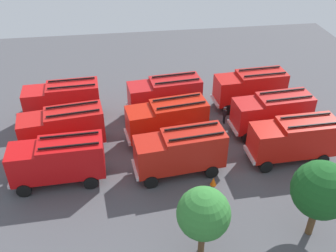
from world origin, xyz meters
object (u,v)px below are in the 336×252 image
at_px(firefighter_1, 164,91).
at_px(tree_1, 204,214).
at_px(fire_truck_6, 294,138).
at_px(firefighter_4, 224,114).
at_px(fire_truck_7, 180,151).
at_px(firefighter_0, 30,99).
at_px(fire_truck_1, 165,94).
at_px(tree_0, 321,190).
at_px(fire_truck_2, 63,100).
at_px(fire_truck_0, 250,87).
at_px(fire_truck_3, 272,112).
at_px(fire_truck_8, 58,160).
at_px(traffic_cone_0, 213,181).
at_px(fire_truck_4, 167,119).
at_px(fire_truck_5, 63,127).
at_px(firefighter_3, 263,108).

height_order(firefighter_1, tree_1, tree_1).
xyz_separation_m(fire_truck_6, firefighter_4, (4.04, -6.19, -1.18)).
xyz_separation_m(fire_truck_7, firefighter_0, (13.49, -12.19, -1.18)).
distance_m(fire_truck_1, firefighter_4, 6.08).
distance_m(tree_0, tree_1, 7.55).
bearing_deg(firefighter_4, fire_truck_6, 120.93).
bearing_deg(fire_truck_2, fire_truck_0, 176.61).
bearing_deg(fire_truck_1, fire_truck_7, 84.09).
xyz_separation_m(fire_truck_3, fire_truck_8, (18.55, 4.25, 0.00)).
bearing_deg(tree_1, fire_truck_2, -60.37).
bearing_deg(fire_truck_6, fire_truck_3, -88.59).
xyz_separation_m(fire_truck_1, traffic_cone_0, (-2.29, 10.93, -1.80)).
relative_size(firefighter_4, traffic_cone_0, 2.43).
xyz_separation_m(fire_truck_4, fire_truck_6, (-9.82, 4.31, 0.00)).
relative_size(firefighter_0, tree_0, 0.30).
bearing_deg(tree_0, fire_truck_5, -35.34).
relative_size(fire_truck_1, fire_truck_3, 1.01).
xyz_separation_m(fire_truck_1, firefighter_1, (-0.25, -2.70, -1.15)).
bearing_deg(firefighter_3, firefighter_4, -102.47).
distance_m(fire_truck_1, firefighter_3, 9.68).
height_order(fire_truck_7, fire_truck_8, same).
distance_m(fire_truck_3, fire_truck_7, 10.23).
xyz_separation_m(firefighter_4, tree_1, (5.37, 14.32, 2.44)).
bearing_deg(fire_truck_2, firefighter_0, -39.33).
xyz_separation_m(fire_truck_2, firefighter_4, (-15.19, 2.96, -1.18)).
relative_size(tree_1, traffic_cone_0, 7.14).
distance_m(fire_truck_0, fire_truck_1, 8.73).
bearing_deg(firefighter_1, fire_truck_6, 121.49).
bearing_deg(traffic_cone_0, firefighter_1, -81.47).
relative_size(fire_truck_0, tree_0, 1.26).
xyz_separation_m(firefighter_0, firefighter_1, (-13.76, 0.44, 0.03)).
bearing_deg(fire_truck_4, firefighter_4, -169.72).
bearing_deg(tree_1, firefighter_1, -90.67).
bearing_deg(tree_1, fire_truck_5, -52.89).
height_order(tree_1, traffic_cone_0, tree_1).
relative_size(fire_truck_0, tree_1, 1.44).
height_order(fire_truck_4, firefighter_0, fire_truck_4).
relative_size(fire_truck_3, firefighter_1, 4.14).
relative_size(fire_truck_3, fire_truck_5, 0.99).
relative_size(fire_truck_2, fire_truck_4, 0.98).
height_order(fire_truck_2, fire_truck_3, same).
distance_m(fire_truck_5, tree_1, 15.66).
bearing_deg(tree_1, traffic_cone_0, -110.93).
bearing_deg(fire_truck_5, fire_truck_7, 146.72).
height_order(fire_truck_3, fire_truck_5, same).
height_order(fire_truck_5, firefighter_3, fire_truck_5).
distance_m(firefighter_4, traffic_cone_0, 8.95).
bearing_deg(fire_truck_4, fire_truck_5, -7.70).
relative_size(fire_truck_0, fire_truck_8, 1.01).
height_order(firefighter_1, firefighter_4, firefighter_1).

